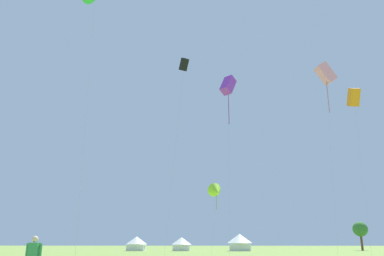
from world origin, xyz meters
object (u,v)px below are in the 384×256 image
object	(u,v)px
kite_purple_box	(228,86)
festival_tent_center	(240,241)
kite_black_box	(184,65)
festival_tent_right	(136,243)
kite_pink_box	(326,74)
kite_orange_box	(354,97)
festival_tent_left	(182,243)
kite_lime_delta	(216,191)
tree_distant_left	(360,229)

from	to	relation	value
kite_purple_box	festival_tent_center	bearing A→B (deg)	85.40
kite_black_box	kite_purple_box	xyz separation A→B (m)	(4.85, 4.82, -0.45)
kite_purple_box	festival_tent_center	xyz separation A→B (m)	(2.71, 33.73, -17.55)
festival_tent_center	festival_tent_right	bearing A→B (deg)	180.00
kite_pink_box	festival_tent_right	size ratio (longest dim) A/B	6.10
kite_orange_box	kite_pink_box	distance (m)	5.15
festival_tent_left	festival_tent_center	xyz separation A→B (m)	(10.96, -0.00, 0.33)
kite_black_box	kite_lime_delta	world-z (taller)	kite_black_box
kite_lime_delta	kite_purple_box	bearing A→B (deg)	-74.51
kite_pink_box	festival_tent_center	world-z (taller)	kite_pink_box
kite_orange_box	tree_distant_left	world-z (taller)	kite_orange_box
kite_pink_box	festival_tent_left	distance (m)	41.33
kite_orange_box	kite_purple_box	distance (m)	18.81
kite_black_box	festival_tent_left	bearing A→B (deg)	95.03
kite_orange_box	kite_pink_box	size ratio (longest dim) A/B	0.88
festival_tent_right	kite_lime_delta	bearing A→B (deg)	-61.38
kite_pink_box	kite_purple_box	xyz separation A→B (m)	(-13.20, -5.83, -3.80)
kite_orange_box	kite_lime_delta	size ratio (longest dim) A/B	2.50
kite_orange_box	kite_pink_box	bearing A→B (deg)	-155.17
kite_black_box	kite_purple_box	size ratio (longest dim) A/B	1.00
festival_tent_left	tree_distant_left	xyz separation A→B (m)	(35.67, 6.59, 2.69)
kite_purple_box	festival_tent_right	world-z (taller)	kite_purple_box
kite_purple_box	kite_pink_box	bearing A→B (deg)	23.84
kite_purple_box	festival_tent_right	bearing A→B (deg)	116.56
kite_lime_delta	festival_tent_left	distance (m)	29.42
kite_lime_delta	kite_black_box	bearing A→B (deg)	-107.09
festival_tent_right	festival_tent_center	size ratio (longest dim) A/B	0.85
kite_purple_box	kite_lime_delta	distance (m)	13.10
festival_tent_center	kite_black_box	bearing A→B (deg)	-101.09
festival_tent_right	tree_distant_left	size ratio (longest dim) A/B	0.72
tree_distant_left	kite_orange_box	bearing A→B (deg)	-107.47
kite_pink_box	festival_tent_right	world-z (taller)	kite_pink_box
kite_orange_box	festival_tent_center	xyz separation A→B (m)	(-14.44, 26.07, -18.61)
kite_orange_box	kite_lime_delta	bearing A→B (deg)	-174.20
kite_lime_delta	festival_tent_left	bearing A→B (deg)	103.37
festival_tent_right	kite_black_box	bearing A→B (deg)	-72.69
kite_black_box	kite_lime_delta	xyz separation A→B (m)	(3.25, 10.58, -12.11)
kite_black_box	festival_tent_right	distance (m)	44.32
kite_lime_delta	kite_pink_box	bearing A→B (deg)	0.29
kite_purple_box	kite_orange_box	bearing A→B (deg)	24.07
kite_black_box	kite_lime_delta	distance (m)	16.41
kite_orange_box	kite_black_box	bearing A→B (deg)	-150.43
kite_orange_box	festival_tent_right	distance (m)	46.82
kite_lime_delta	festival_tent_center	distance (m)	28.91
festival_tent_center	tree_distant_left	size ratio (longest dim) A/B	0.85
tree_distant_left	kite_purple_box	bearing A→B (deg)	-124.23
kite_pink_box	festival_tent_left	bearing A→B (deg)	127.55
kite_black_box	kite_purple_box	distance (m)	6.85
kite_lime_delta	festival_tent_right	distance (m)	32.46
festival_tent_center	kite_purple_box	bearing A→B (deg)	-94.60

